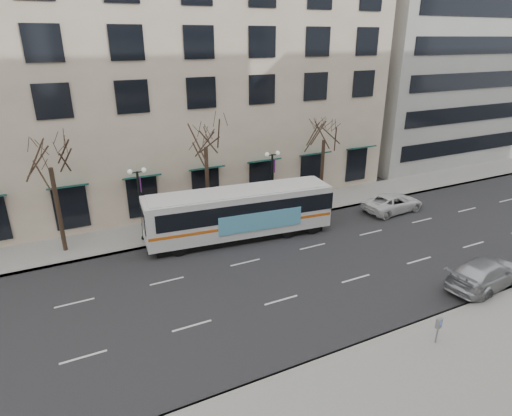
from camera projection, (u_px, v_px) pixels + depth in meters
ground at (262, 280)px, 24.86m from camera, size 160.00×160.00×0.00m
sidewalk_far at (267, 212)px, 34.38m from camera, size 80.00×4.00×0.15m
building_hotel at (133, 51)px, 37.09m from camera, size 40.00×20.00×24.00m
tree_far_left at (48, 152)px, 25.62m from camera, size 3.60×3.60×8.34m
tree_far_mid at (205, 134)px, 29.63m from camera, size 3.60×3.60×8.55m
tree_far_right at (325, 128)px, 33.90m from camera, size 3.60×3.60×8.06m
lamp_post_left at (140, 201)px, 28.56m from camera, size 1.22×0.45×5.21m
lamp_post_right at (272, 181)px, 32.65m from camera, size 1.22×0.45×5.21m
city_bus at (240, 212)px, 29.48m from camera, size 13.15×4.12×3.51m
silver_car at (486, 273)px, 24.02m from camera, size 5.71×2.88×1.59m
white_pickup at (393, 203)px, 34.44m from camera, size 5.29×2.67×1.43m
pay_station at (439, 325)px, 19.20m from camera, size 0.31×0.23×1.30m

